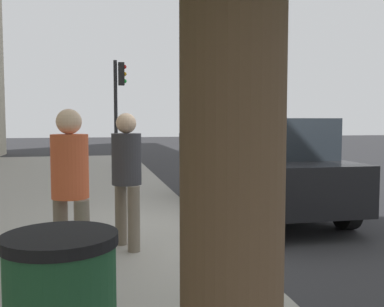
{
  "coord_description": "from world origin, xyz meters",
  "views": [
    {
      "loc": [
        -6.3,
        1.68,
        1.73
      ],
      "look_at": [
        -0.26,
        0.35,
        1.27
      ],
      "focal_mm": 41.28,
      "sensor_mm": 36.0,
      "label": 1
    }
  ],
  "objects_px": {
    "pedestrian_bystander": "(70,180)",
    "traffic_signal": "(119,96)",
    "parked_sedan_near": "(263,166)",
    "parking_meter": "(186,163)",
    "pedestrian_at_meter": "(127,170)"
  },
  "relations": [
    {
      "from": "pedestrian_bystander",
      "to": "traffic_signal",
      "type": "distance_m",
      "value": 10.78
    },
    {
      "from": "pedestrian_at_meter",
      "to": "traffic_signal",
      "type": "relative_size",
      "value": 0.47
    },
    {
      "from": "parked_sedan_near",
      "to": "traffic_signal",
      "type": "distance_m",
      "value": 8.03
    },
    {
      "from": "pedestrian_at_meter",
      "to": "parked_sedan_near",
      "type": "xyz_separation_m",
      "value": [
        2.2,
        -2.66,
        -0.23
      ]
    },
    {
      "from": "traffic_signal",
      "to": "pedestrian_at_meter",
      "type": "bearing_deg",
      "value": 177.56
    },
    {
      "from": "traffic_signal",
      "to": "parking_meter",
      "type": "bearing_deg",
      "value": -177.53
    },
    {
      "from": "pedestrian_at_meter",
      "to": "traffic_signal",
      "type": "xyz_separation_m",
      "value": [
        9.73,
        -0.41,
        1.45
      ]
    },
    {
      "from": "pedestrian_at_meter",
      "to": "parking_meter",
      "type": "bearing_deg",
      "value": 3.33
    },
    {
      "from": "parking_meter",
      "to": "traffic_signal",
      "type": "relative_size",
      "value": 0.39
    },
    {
      "from": "pedestrian_bystander",
      "to": "parked_sedan_near",
      "type": "distance_m",
      "value": 4.52
    },
    {
      "from": "parking_meter",
      "to": "pedestrian_at_meter",
      "type": "relative_size",
      "value": 0.84
    },
    {
      "from": "parking_meter",
      "to": "parked_sedan_near",
      "type": "height_order",
      "value": "parked_sedan_near"
    },
    {
      "from": "parking_meter",
      "to": "pedestrian_at_meter",
      "type": "height_order",
      "value": "pedestrian_at_meter"
    },
    {
      "from": "parking_meter",
      "to": "traffic_signal",
      "type": "height_order",
      "value": "traffic_signal"
    },
    {
      "from": "pedestrian_bystander",
      "to": "parked_sedan_near",
      "type": "height_order",
      "value": "pedestrian_bystander"
    }
  ]
}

